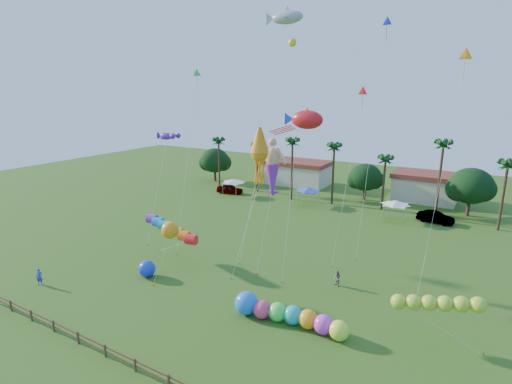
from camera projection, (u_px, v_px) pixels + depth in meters
The scene contains 23 objects.
ground at pixel (193, 327), 31.93m from camera, with size 160.00×160.00×0.00m, color #285116.
tree_line at pixel (379, 178), 65.81m from camera, with size 69.46×8.91×11.00m.
buildings_row at pixel (350, 180), 74.66m from camera, with size 35.00×7.00×4.00m.
tent_row at pixel (307, 190), 64.51m from camera, with size 31.00×4.00×0.60m.
fence at pixel (135, 364), 26.77m from camera, with size 36.12×0.12×1.00m.
car_a at pixel (230, 189), 73.12m from camera, with size 1.94×4.83×1.64m, color #4C4C54.
car_b at pixel (435, 217), 56.90m from camera, with size 1.72×4.94×1.63m, color #4C4C54.
spectator_a at pixel (39, 277), 38.74m from camera, with size 0.61×0.40×1.68m, color #373FC1.
spectator_b at pixel (337, 279), 38.45m from camera, with size 0.78×0.61×1.61m, color gray.
caterpillar_inflatable at pixel (285, 314), 32.29m from camera, with size 9.82×2.56×1.99m.
blue_ball at pixel (147, 269), 40.43m from camera, with size 1.72×1.72×1.72m, color #1A36EC.
rainbow_tube at pixel (177, 236), 42.43m from camera, with size 8.53×2.30×3.89m.
green_worm at pixel (399, 302), 29.90m from camera, with size 9.13×2.69×3.74m.
orange_ball_kite at pixel (170, 230), 37.95m from camera, with size 2.40×2.58×6.35m.
merman_kite at pixel (272, 171), 41.14m from camera, with size 2.54×4.07×13.20m.
fish_kite at pixel (307, 120), 38.88m from camera, with size 5.04×5.44×16.65m.
shark_kite at pixel (287, 18), 41.93m from camera, with size 4.82×7.77×26.71m.
squid_kite at pixel (260, 154), 38.90m from camera, with size 2.72×4.45×15.10m.
lobster_kite at pixel (166, 136), 48.79m from camera, with size 3.34×5.11×13.59m.
delta_kite_red at pixel (362, 95), 41.68m from camera, with size 1.48×4.76×18.86m.
delta_kite_yellow at pixel (465, 60), 32.38m from camera, with size 1.89×4.70×21.80m.
delta_kite_green at pixel (196, 79), 44.62m from camera, with size 0.94×4.91×20.74m.
delta_kite_blue at pixel (386, 29), 40.74m from camera, with size 1.28×3.43×25.71m.
Camera 1 is at (18.73, -21.72, 18.45)m, focal length 28.00 mm.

